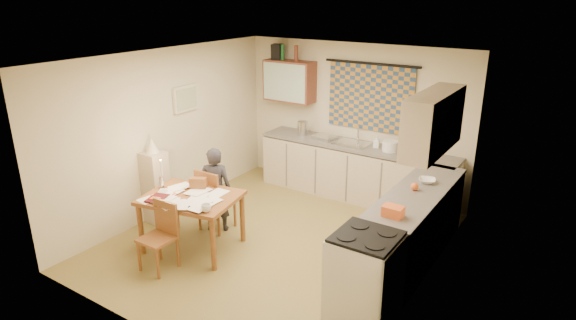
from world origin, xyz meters
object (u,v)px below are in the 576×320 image
Objects in this scene: counter_back at (355,172)px; dining_table at (193,221)px; shelf_stand at (156,187)px; person at (215,190)px; stove at (364,279)px; counter_right at (405,236)px; chair_far at (216,210)px.

dining_table is (-1.07, -2.69, -0.07)m from counter_back.
dining_table is at bearing -15.69° from shelf_stand.
person is at bearing -118.42° from counter_back.
counter_back is 3.04× the size of shelf_stand.
person is (-1.15, -2.13, 0.17)m from counter_back.
counter_back reaches higher than dining_table.
stove reaches higher than dining_table.
counter_back is at bearing 56.74° from dining_table.
stove is (0.00, -1.18, 0.04)m from counter_right.
chair_far is at bearing -66.73° from person.
counter_right is 3.62m from shelf_stand.
dining_table is 1.09× the size of person.
counter_right is 2.67m from person.
shelf_stand is (-0.99, 0.28, 0.16)m from dining_table.
stove is 0.92× the size of shelf_stand.
shelf_stand is (-3.54, 0.42, 0.05)m from stove.
counter_right is 2.75m from dining_table.
counter_back is at bearing 117.53° from stove.
counter_right is 2.71× the size of shelf_stand.
counter_back is 3.56× the size of chair_far.
stove is at bearing -14.75° from dining_table.
person is at bearing 86.61° from dining_table.
stove is at bearing -90.00° from counter_right.
counter_right reaches higher than dining_table.
counter_back is 2.22m from counter_right.
dining_table is at bearing 176.81° from stove.
chair_far is (-2.64, 0.72, -0.21)m from stove.
counter_back is at bearing 49.41° from shelf_stand.
chair_far is 0.75× the size of person.
counter_back is 2.65× the size of person.
chair_far is at bearing 88.20° from dining_table.
shelf_stand is (-2.06, -2.41, 0.09)m from counter_back.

